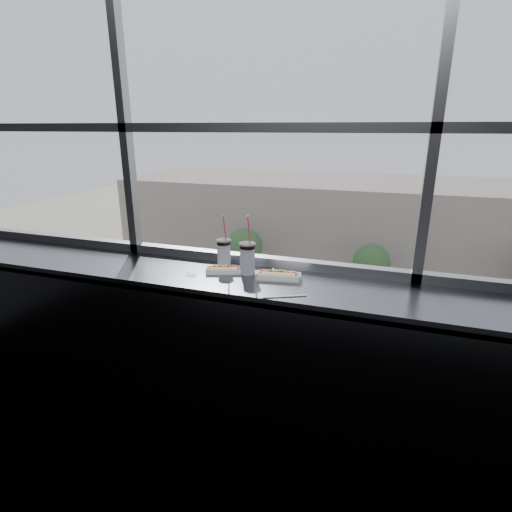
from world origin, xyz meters
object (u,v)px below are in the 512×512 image
(loose_straw, at_px, (285,296))
(car_far_a, at_px, (226,288))
(car_near_b, at_px, (256,353))
(tree_center, at_px, (371,262))
(car_near_d, at_px, (504,395))
(hotdog_tray_left, at_px, (224,270))
(pedestrian_c, at_px, (425,299))
(car_near_a, at_px, (138,328))
(hotdog_tray_right, at_px, (279,275))
(car_near_c, at_px, (364,369))
(wrapper, at_px, (191,274))
(pedestrian_a, at_px, (308,282))
(pedestrian_b, at_px, (359,287))
(soda_cup_right, at_px, (247,257))
(soda_cup_left, at_px, (224,252))
(car_far_b, at_px, (370,308))
(tree_left, at_px, (244,246))

(loose_straw, height_order, car_far_a, loose_straw)
(car_near_b, height_order, tree_center, tree_center)
(car_near_d, distance_m, tree_center, 13.91)
(hotdog_tray_left, height_order, pedestrian_c, hotdog_tray_left)
(hotdog_tray_left, relative_size, car_near_a, 0.04)
(hotdog_tray_right, height_order, pedestrian_c, hotdog_tray_right)
(car_near_c, xyz_separation_m, car_near_b, (-5.83, 0.00, -0.20))
(wrapper, distance_m, tree_center, 29.77)
(pedestrian_c, height_order, tree_center, tree_center)
(wrapper, distance_m, pedestrian_a, 29.99)
(pedestrian_a, distance_m, pedestrian_b, 4.06)
(hotdog_tray_right, bearing_deg, soda_cup_right, 160.84)
(wrapper, distance_m, car_near_c, 19.67)
(soda_cup_left, bearing_deg, car_near_d, 66.55)
(pedestrian_a, bearing_deg, pedestrian_b, 90.94)
(car_near_b, xyz_separation_m, tree_center, (5.38, 12.00, 2.03))
(car_far_a, bearing_deg, pedestrian_b, -66.10)
(hotdog_tray_left, distance_m, car_near_d, 20.80)
(car_near_d, xyz_separation_m, car_near_a, (-19.84, 0.00, 0.07))
(hotdog_tray_right, relative_size, tree_center, 0.06)
(soda_cup_left, distance_m, tree_center, 29.59)
(car_far_b, bearing_deg, soda_cup_left, -174.50)
(car_far_a, xyz_separation_m, pedestrian_c, (14.57, 2.84, -0.02))
(hotdog_tray_right, relative_size, wrapper, 3.21)
(car_near_b, height_order, tree_left, tree_left)
(pedestrian_b, bearing_deg, pedestrian_a, 0.94)
(soda_cup_left, xyz_separation_m, pedestrian_c, (4.26, 26.97, -11.18))
(car_near_c, relative_size, pedestrian_b, 3.11)
(car_near_a, xyz_separation_m, pedestrian_c, (17.10, 10.84, -0.18))
(tree_left, bearing_deg, hotdog_tray_right, -69.35)
(car_near_a, bearing_deg, hotdog_tray_right, -140.03)
(soda_cup_right, xyz_separation_m, car_near_b, (-5.35, 16.20, -11.22))
(soda_cup_left, bearing_deg, hotdog_tray_left, -67.90)
(pedestrian_b, bearing_deg, soda_cup_right, 91.40)
(car_near_d, relative_size, pedestrian_c, 3.28)
(car_far_a, bearing_deg, car_far_b, -84.44)
(car_near_b, relative_size, car_near_a, 0.81)
(hotdog_tray_right, xyz_separation_m, loose_straw, (0.10, -0.25, -0.02))
(car_near_c, relative_size, pedestrian_c, 3.45)
(car_near_c, bearing_deg, pedestrian_c, -13.45)
(hotdog_tray_left, xyz_separation_m, pedestrian_a, (-4.58, 27.43, -11.05))
(car_near_b, height_order, pedestrian_b, pedestrian_b)
(hotdog_tray_right, height_order, car_far_b, hotdog_tray_right)
(car_near_c, height_order, tree_left, tree_left)
(car_near_d, xyz_separation_m, car_near_b, (-12.15, 0.00, -0.15))
(pedestrian_a, bearing_deg, tree_left, -98.08)
(hotdog_tray_left, xyz_separation_m, car_near_c, (0.63, 16.24, -10.93))
(pedestrian_c, bearing_deg, hotdog_tray_right, -98.08)
(loose_straw, height_order, tree_center, loose_straw)
(hotdog_tray_left, xyz_separation_m, car_near_d, (6.95, 16.24, -10.98))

